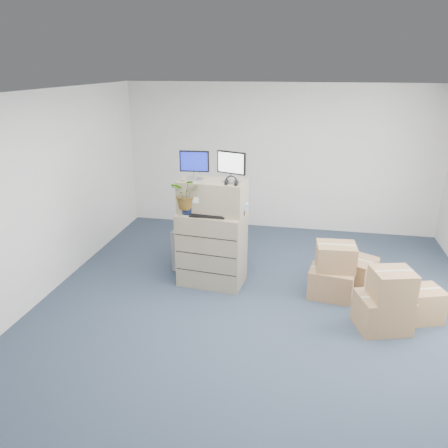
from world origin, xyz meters
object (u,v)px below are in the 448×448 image
Objects in this scene: monitor_left at (194,164)px; office_chair at (204,243)px; water_bottle at (220,205)px; potted_plant at (187,197)px; filing_cabinet_lower at (212,249)px; keyboard at (208,215)px; monitor_right at (231,165)px.

office_chair is at bearing 83.36° from monitor_left.
potted_plant is (-0.45, -0.11, 0.12)m from water_bottle.
monitor_left is 0.48m from potted_plant.
filing_cabinet_lower is 0.69m from water_bottle.
keyboard is 1.89× the size of water_bottle.
keyboard is 0.92× the size of potted_plant.
potted_plant is at bearing -154.64° from filing_cabinet_lower.
water_bottle is 1.00m from office_chair.
keyboard is 0.23m from water_bottle.
filing_cabinet_lower is 1.28m from monitor_left.
monitor_right is at bearing -7.79° from monitor_left.
filing_cabinet_lower reaches higher than office_chair.
potted_plant is at bearing 81.06° from office_chair.
filing_cabinet_lower is 1.30× the size of office_chair.
water_bottle is at bearing 5.16° from filing_cabinet_lower.
filing_cabinet_lower is at bearing 19.49° from potted_plant.
water_bottle reaches higher than filing_cabinet_lower.
monitor_left is 0.76× the size of potted_plant.
monitor_right is 0.51× the size of office_chair.
monitor_left is 0.53m from monitor_right.
keyboard is at bearing -141.58° from water_bottle.
monitor_left is 0.83× the size of keyboard.
water_bottle is 0.49× the size of potted_plant.
monitor_left reaches higher than keyboard.
office_chair is (-0.23, 0.46, -0.13)m from filing_cabinet_lower.
office_chair is (0.09, 0.57, -0.93)m from potted_plant.
filing_cabinet_lower is 0.58m from keyboard.
monitor_left is at bearing -164.83° from monitor_right.
monitor_left is 0.69m from water_bottle.
monitor_left is at bearing 171.56° from water_bottle.
monitor_right is at bearing 24.93° from keyboard.
monitor_right is 0.60m from water_bottle.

